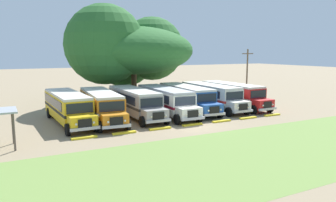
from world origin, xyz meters
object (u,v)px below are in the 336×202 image
Objects in this scene: broad_shade_tree at (128,50)px; parked_bus_slot_2 at (135,101)px; utility_pole at (247,73)px; parked_bus_slot_3 at (165,100)px; parked_bus_slot_1 at (101,104)px; parked_bus_slot_4 at (187,97)px; parked_bus_slot_5 at (211,95)px; parked_bus_slot_0 at (68,106)px; parked_bus_slot_6 at (233,94)px.

parked_bus_slot_2 is at bearing -107.98° from broad_shade_tree.
parked_bus_slot_3 is at bearing -165.87° from utility_pole.
parked_bus_slot_1 is 0.64× the size of broad_shade_tree.
parked_bus_slot_2 is 3.32m from parked_bus_slot_3.
utility_pole reaches higher than parked_bus_slot_2.
parked_bus_slot_4 is at bearing 92.29° from parked_bus_slot_2.
parked_bus_slot_5 is at bearing -59.29° from broad_shade_tree.
parked_bus_slot_2 and parked_bus_slot_4 have the same top height.
parked_bus_slot_1 is at bearing 80.36° from parked_bus_slot_0.
parked_bus_slot_4 is at bearing 88.54° from parked_bus_slot_0.
parked_bus_slot_6 is at bearing -147.82° from utility_pole.
parked_bus_slot_3 and parked_bus_slot_5 have the same top height.
parked_bus_slot_2 is 1.00× the size of parked_bus_slot_4.
parked_bus_slot_5 is 3.02m from parked_bus_slot_6.
parked_bus_slot_0 is at bearing -93.50° from parked_bus_slot_1.
parked_bus_slot_3 is at bearing -73.47° from parked_bus_slot_4.
parked_bus_slot_2 and parked_bus_slot_5 have the same top height.
broad_shade_tree is at bearing -161.95° from parked_bus_slot_4.
parked_bus_slot_2 is 6.35m from parked_bus_slot_4.
parked_bus_slot_2 is at bearing -170.26° from utility_pole.
parked_bus_slot_2 is 1.00× the size of parked_bus_slot_3.
parked_bus_slot_5 is 1.56× the size of utility_pole.
parked_bus_slot_4 is 1.00× the size of parked_bus_slot_6.
parked_bus_slot_1 is 14.16m from broad_shade_tree.
parked_bus_slot_2 and parked_bus_slot_6 have the same top height.
parked_bus_slot_1 is 21.42m from utility_pole.
parked_bus_slot_0 is 0.99× the size of parked_bus_slot_1.
utility_pole is at bearing 121.15° from parked_bus_slot_6.
parked_bus_slot_6 is 15.07m from broad_shade_tree.
parked_bus_slot_1 is at bearing -87.14° from parked_bus_slot_5.
parked_bus_slot_2 and parked_bus_slot_3 have the same top height.
parked_bus_slot_3 is 1.00× the size of parked_bus_slot_6.
parked_bus_slot_5 is at bearing 98.05° from parked_bus_slot_3.
parked_bus_slot_1 is 1.00× the size of parked_bus_slot_4.
parked_bus_slot_4 is 3.35m from parked_bus_slot_5.
parked_bus_slot_1 is at bearing -83.66° from parked_bus_slot_2.
parked_bus_slot_3 is 3.17m from parked_bus_slot_4.
parked_bus_slot_6 is (19.41, -0.03, 0.00)m from parked_bus_slot_0.
broad_shade_tree is (7.09, 11.05, 5.30)m from parked_bus_slot_1.
parked_bus_slot_2 is 1.00× the size of parked_bus_slot_6.
broad_shade_tree is at bearing -140.12° from parked_bus_slot_6.
parked_bus_slot_4 is at bearing -165.78° from utility_pole.
parked_bus_slot_3 is 14.76m from utility_pole.
parked_bus_slot_0 is 3.11m from parked_bus_slot_1.
parked_bus_slot_1 is 1.01× the size of parked_bus_slot_2.
parked_bus_slot_6 is (9.44, 0.59, 0.00)m from parked_bus_slot_3.
parked_bus_slot_0 is at bearing -91.11° from parked_bus_slot_6.
parked_bus_slot_3 is at bearing -87.43° from parked_bus_slot_6.
parked_bus_slot_2 is 9.70m from parked_bus_slot_5.
parked_bus_slot_2 is 17.81m from utility_pole.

